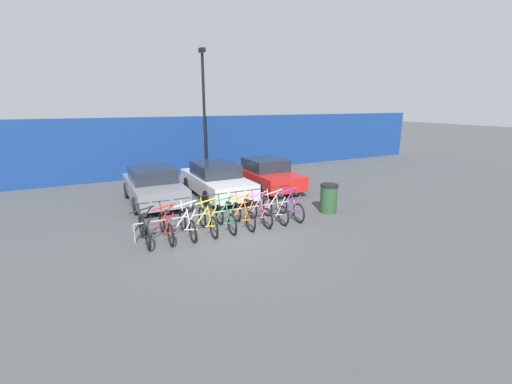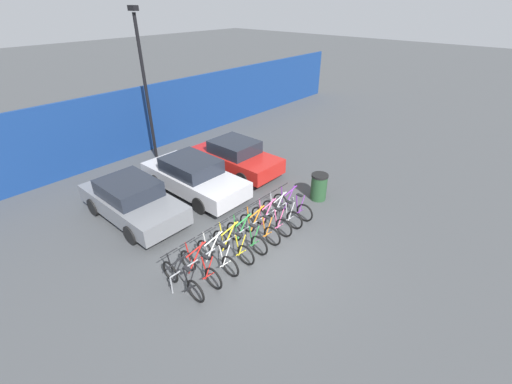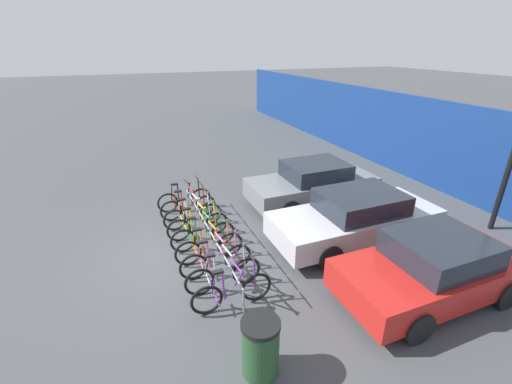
# 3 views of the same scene
# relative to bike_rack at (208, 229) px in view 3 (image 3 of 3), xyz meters

# --- Properties ---
(ground_plane) EXTENTS (120.00, 120.00, 0.00)m
(ground_plane) POSITION_rel_bike_rack_xyz_m (0.00, -0.68, -0.50)
(ground_plane) COLOR #424447
(hoarding_wall) EXTENTS (36.00, 0.16, 3.13)m
(hoarding_wall) POSITION_rel_bike_rack_xyz_m (0.00, 8.82, 1.06)
(hoarding_wall) COLOR navy
(hoarding_wall) RESTS_ON ground
(bike_rack) EXTENTS (5.34, 0.04, 0.57)m
(bike_rack) POSITION_rel_bike_rack_xyz_m (0.00, 0.00, 0.00)
(bike_rack) COLOR gray
(bike_rack) RESTS_ON ground
(bicycle_black) EXTENTS (0.68, 1.71, 1.05)m
(bicycle_black) POSITION_rel_bike_rack_xyz_m (-2.40, -0.15, -0.13)
(bicycle_black) COLOR black
(bicycle_black) RESTS_ON ground
(bicycle_red) EXTENTS (0.68, 1.71, 1.05)m
(bicycle_red) POSITION_rel_bike_rack_xyz_m (-1.80, -0.15, -0.13)
(bicycle_red) COLOR black
(bicycle_red) RESTS_ON ground
(bicycle_white) EXTENTS (0.68, 1.71, 1.05)m
(bicycle_white) POSITION_rel_bike_rack_xyz_m (-1.18, -0.15, -0.13)
(bicycle_white) COLOR black
(bicycle_white) RESTS_ON ground
(bicycle_yellow) EXTENTS (0.68, 1.71, 1.05)m
(bicycle_yellow) POSITION_rel_bike_rack_xyz_m (-0.55, -0.15, -0.13)
(bicycle_yellow) COLOR black
(bicycle_yellow) RESTS_ON ground
(bicycle_green) EXTENTS (0.68, 1.71, 1.05)m
(bicycle_green) POSITION_rel_bike_rack_xyz_m (0.03, -0.15, -0.13)
(bicycle_green) COLOR black
(bicycle_green) RESTS_ON ground
(bicycle_orange) EXTENTS (0.68, 1.71, 1.05)m
(bicycle_orange) POSITION_rel_bike_rack_xyz_m (0.64, -0.15, -0.13)
(bicycle_orange) COLOR black
(bicycle_orange) RESTS_ON ground
(bicycle_pink) EXTENTS (0.68, 1.71, 1.05)m
(bicycle_pink) POSITION_rel_bike_rack_xyz_m (1.23, -0.15, -0.13)
(bicycle_pink) COLOR black
(bicycle_pink) RESTS_ON ground
(bicycle_silver) EXTENTS (0.68, 1.71, 1.05)m
(bicycle_silver) POSITION_rel_bike_rack_xyz_m (1.80, -0.15, -0.13)
(bicycle_silver) COLOR black
(bicycle_silver) RESTS_ON ground
(bicycle_purple) EXTENTS (0.68, 1.71, 1.05)m
(bicycle_purple) POSITION_rel_bike_rack_xyz_m (2.40, -0.15, -0.13)
(bicycle_purple) COLOR black
(bicycle_purple) RESTS_ON ground
(car_grey) EXTENTS (1.91, 4.23, 1.40)m
(car_grey) POSITION_rel_bike_rack_xyz_m (-1.35, 3.91, 0.19)
(car_grey) COLOR slate
(car_grey) RESTS_ON ground
(car_silver) EXTENTS (1.91, 4.54, 1.40)m
(car_silver) POSITION_rel_bike_rack_xyz_m (1.19, 3.73, 0.19)
(car_silver) COLOR #B7B7BC
(car_silver) RESTS_ON ground
(car_red) EXTENTS (1.91, 4.03, 1.40)m
(car_red) POSITION_rel_bike_rack_xyz_m (3.63, 3.81, 0.19)
(car_red) COLOR red
(car_red) RESTS_ON ground
(trash_bin) EXTENTS (0.63, 0.63, 1.03)m
(trash_bin) POSITION_rel_bike_rack_xyz_m (3.99, -0.21, 0.02)
(trash_bin) COLOR #234728
(trash_bin) RESTS_ON ground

